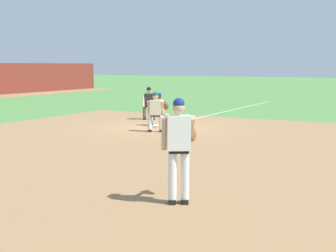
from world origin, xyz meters
The scene contains 9 objects.
ground_plane centered at (0.00, 0.00, 0.00)m, with size 160.00×160.00×0.00m, color #518942.
infield_dirt_patch centered at (-4.29, -2.72, 0.00)m, with size 18.00×18.00×0.01m, color #9E754C.
foul_line_stripe centered at (7.33, 0.00, 0.01)m, with size 14.66×0.10×0.00m, color white.
first_base_bag centered at (0.00, 0.00, 0.04)m, with size 0.38×0.38×0.09m, color white.
baseball centered at (-2.19, -1.49, 0.04)m, with size 0.07×0.07×0.07m, color white.
pitcher centered at (-8.54, -5.44, 1.06)m, with size 0.84×0.57×1.86m.
first_baseman centered at (0.43, 0.13, 0.73)m, with size 0.81×1.04×1.34m.
baserunner centered at (-1.07, -0.56, 0.79)m, with size 0.61×0.67×1.46m.
umpire centered at (2.14, 1.66, 0.79)m, with size 0.64×0.68×1.46m.
Camera 1 is at (-15.62, -9.13, 2.41)m, focal length 50.00 mm.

